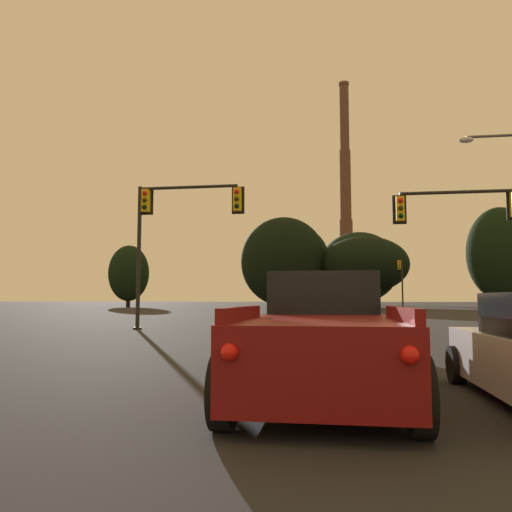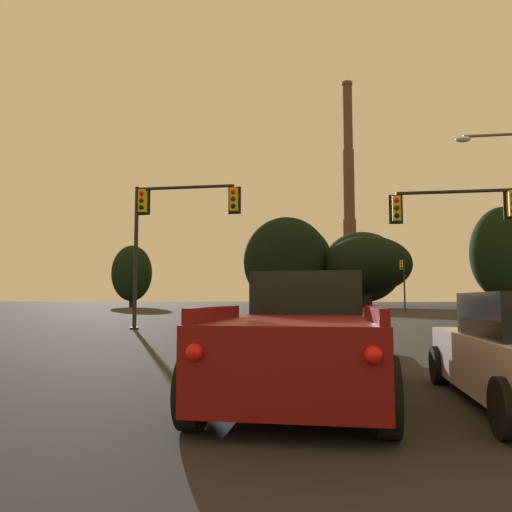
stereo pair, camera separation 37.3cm
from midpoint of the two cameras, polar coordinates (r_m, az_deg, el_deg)
The scene contains 12 objects.
hatchback_center_lane_front at distance 13.52m, azimuth 6.09°, elevation -7.86°, with size 2.04×4.16×1.44m.
pickup_truck_center_lane_second at distance 7.68m, azimuth 6.23°, elevation -9.02°, with size 2.18×5.51×1.82m.
traffic_light_overhead_left at distance 23.14m, azimuth -10.00°, elevation 4.14°, with size 5.08×0.50×6.56m.
traffic_light_overhead_right at distance 22.39m, azimuth 23.71°, elevation 3.54°, with size 5.34×0.50×5.90m.
traffic_light_far_right at distance 59.81m, azimuth 16.07°, elevation -2.32°, with size 0.78×0.50×6.00m.
smokestack at distance 129.95m, azimuth 10.15°, elevation 4.54°, with size 5.29×5.29×58.03m.
treeline_center_left at distance 80.37m, azimuth 12.15°, elevation -0.99°, with size 13.90×12.51×11.31m.
treeline_left_mid at distance 81.04m, azimuth 3.04°, elevation -0.64°, with size 13.93×12.54×14.74m.
treeline_center_right at distance 83.52m, azimuth 11.55°, elevation -1.28°, with size 12.98×11.69×12.43m.
treeline_far_left at distance 81.16m, azimuth 5.33°, elevation -0.76°, with size 8.37×7.53×12.84m.
treeline_right_mid at distance 84.97m, azimuth 26.05°, elevation 0.24°, with size 9.96×8.96×15.55m.
treeline_far_right at distance 91.67m, azimuth -14.45°, elevation -1.92°, with size 7.21×6.49×11.01m.
Camera 1 is at (0.37, 0.17, 1.35)m, focal length 35.00 mm.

